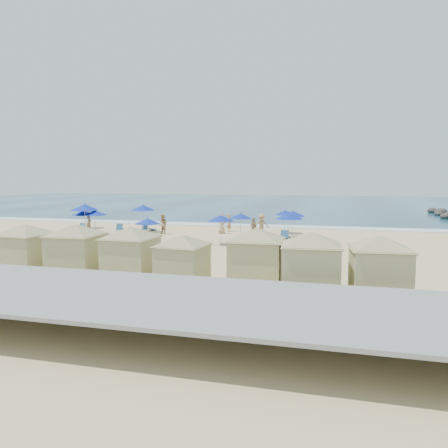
# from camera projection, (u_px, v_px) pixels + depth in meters

# --- Properties ---
(ground) EXTENTS (160.00, 160.00, 0.00)m
(ground) POSITION_uv_depth(u_px,v_px,m) (165.00, 249.00, 29.62)
(ground) COLOR #DABE8A
(ground) RESTS_ON ground
(ocean) EXTENTS (160.00, 80.00, 0.06)m
(ocean) POSITION_uv_depth(u_px,v_px,m) (278.00, 203.00, 82.46)
(ocean) COLOR navy
(ocean) RESTS_ON ground
(surf_line) EXTENTS (160.00, 2.50, 0.08)m
(surf_line) POSITION_uv_depth(u_px,v_px,m) (224.00, 225.00, 44.51)
(surf_line) COLOR white
(surf_line) RESTS_ON ground
(seawall) EXTENTS (160.00, 6.10, 1.22)m
(seawall) POSITION_uv_depth(u_px,v_px,m) (27.00, 287.00, 16.59)
(seawall) COLOR gray
(seawall) RESTS_ON ground
(trash_bin) EXTENTS (0.95, 0.95, 0.79)m
(trash_bin) POSITION_uv_depth(u_px,v_px,m) (131.00, 256.00, 24.82)
(trash_bin) COLOR black
(trash_bin) RESTS_ON ground
(cabana_0) EXTENTS (4.49, 4.49, 2.83)m
(cabana_0) POSITION_uv_depth(u_px,v_px,m) (26.00, 244.00, 21.14)
(cabana_0) COLOR #BEB682
(cabana_0) RESTS_ON ground
(cabana_1) EXTENTS (4.63, 4.63, 2.91)m
(cabana_1) POSITION_uv_depth(u_px,v_px,m) (76.00, 245.00, 20.46)
(cabana_1) COLOR #BEB682
(cabana_1) RESTS_ON ground
(cabana_2) EXTENTS (4.55, 4.55, 2.86)m
(cabana_2) POSITION_uv_depth(u_px,v_px,m) (131.00, 248.00, 19.84)
(cabana_2) COLOR #BEB682
(cabana_2) RESTS_ON ground
(cabana_3) EXTENTS (4.14, 4.14, 2.61)m
(cabana_3) POSITION_uv_depth(u_px,v_px,m) (182.00, 255.00, 18.77)
(cabana_3) COLOR #BEB682
(cabana_3) RESTS_ON ground
(cabana_4) EXTENTS (4.69, 4.69, 2.95)m
(cabana_4) POSITION_uv_depth(u_px,v_px,m) (256.00, 251.00, 18.65)
(cabana_4) COLOR #BEB682
(cabana_4) RESTS_ON ground
(cabana_5) EXTENTS (4.67, 4.67, 2.94)m
(cabana_5) POSITION_uv_depth(u_px,v_px,m) (311.00, 257.00, 17.25)
(cabana_5) COLOR #BEB682
(cabana_5) RESTS_ON ground
(cabana_6) EXTENTS (4.55, 4.55, 2.87)m
(cabana_6) POSITION_uv_depth(u_px,v_px,m) (380.00, 260.00, 16.70)
(cabana_6) COLOR #BEB682
(cabana_6) RESTS_ON ground
(umbrella_0) EXTENTS (1.81, 1.81, 2.06)m
(umbrella_0) POSITION_uv_depth(u_px,v_px,m) (83.00, 213.00, 37.72)
(umbrella_0) COLOR #A5A8AD
(umbrella_0) RESTS_ON ground
(umbrella_1) EXTENTS (1.93, 1.93, 2.20)m
(umbrella_1) POSITION_uv_depth(u_px,v_px,m) (95.00, 213.00, 36.45)
(umbrella_1) COLOR #A5A8AD
(umbrella_1) RESTS_ON ground
(umbrella_2) EXTENTS (1.87, 1.87, 2.13)m
(umbrella_2) POSITION_uv_depth(u_px,v_px,m) (86.00, 209.00, 41.62)
(umbrella_2) COLOR #A5A8AD
(umbrella_2) RESTS_ON ground
(umbrella_3) EXTENTS (2.38, 2.38, 2.71)m
(umbrella_3) POSITION_uv_depth(u_px,v_px,m) (85.00, 207.00, 36.61)
(umbrella_3) COLOR #A5A8AD
(umbrella_3) RESTS_ON ground
(umbrella_4) EXTENTS (2.21, 2.21, 2.51)m
(umbrella_4) POSITION_uv_depth(u_px,v_px,m) (143.00, 208.00, 38.65)
(umbrella_4) COLOR #A5A8AD
(umbrella_4) RESTS_ON ground
(umbrella_5) EXTENTS (1.83, 1.83, 2.08)m
(umbrella_5) POSITION_uv_depth(u_px,v_px,m) (148.00, 221.00, 30.29)
(umbrella_5) COLOR #A5A8AD
(umbrella_5) RESTS_ON ground
(umbrella_6) EXTENTS (1.86, 1.86, 2.11)m
(umbrella_6) POSITION_uv_depth(u_px,v_px,m) (240.00, 216.00, 34.27)
(umbrella_6) COLOR #A5A8AD
(umbrella_6) RESTS_ON ground
(umbrella_7) EXTENTS (1.94, 1.94, 2.21)m
(umbrella_7) POSITION_uv_depth(u_px,v_px,m) (221.00, 218.00, 31.37)
(umbrella_7) COLOR #A5A8AD
(umbrella_7) RESTS_ON ground
(umbrella_8) EXTENTS (1.84, 1.84, 2.10)m
(umbrella_8) POSITION_uv_depth(u_px,v_px,m) (285.00, 213.00, 37.67)
(umbrella_8) COLOR #A5A8AD
(umbrella_8) RESTS_ON ground
(umbrella_9) EXTENTS (1.95, 1.95, 2.22)m
(umbrella_9) POSITION_uv_depth(u_px,v_px,m) (293.00, 214.00, 35.20)
(umbrella_9) COLOR #A5A8AD
(umbrella_9) RESTS_ON ground
(umbrella_10) EXTENTS (2.07, 2.07, 2.35)m
(umbrella_10) POSITION_uv_depth(u_px,v_px,m) (289.00, 216.00, 31.77)
(umbrella_10) COLOR #A5A8AD
(umbrella_10) RESTS_ON ground
(beach_chair_0) EXTENTS (1.00, 1.52, 0.77)m
(beach_chair_0) POSITION_uv_depth(u_px,v_px,m) (85.00, 228.00, 39.47)
(beach_chair_0) COLOR #21537C
(beach_chair_0) RESTS_ON ground
(beach_chair_1) EXTENTS (0.61, 1.30, 0.71)m
(beach_chair_1) POSITION_uv_depth(u_px,v_px,m) (121.00, 228.00, 39.59)
(beach_chair_1) COLOR #21537C
(beach_chair_1) RESTS_ON ground
(beach_chair_2) EXTENTS (1.03, 1.52, 0.77)m
(beach_chair_2) POSITION_uv_depth(u_px,v_px,m) (148.00, 228.00, 39.68)
(beach_chair_2) COLOR #21537C
(beach_chair_2) RESTS_ON ground
(beach_chair_3) EXTENTS (0.64, 1.31, 0.71)m
(beach_chair_3) POSITION_uv_depth(u_px,v_px,m) (181.00, 245.00, 29.64)
(beach_chair_3) COLOR #21537C
(beach_chair_3) RESTS_ON ground
(beach_chair_4) EXTENTS (0.66, 1.22, 0.64)m
(beach_chair_4) POSITION_uv_depth(u_px,v_px,m) (245.00, 244.00, 30.36)
(beach_chair_4) COLOR #21537C
(beach_chair_4) RESTS_ON ground
(beach_chair_5) EXTENTS (0.68, 1.39, 0.75)m
(beach_chair_5) POSITION_uv_depth(u_px,v_px,m) (285.00, 236.00, 34.38)
(beach_chair_5) COLOR #21537C
(beach_chair_5) RESTS_ON ground
(beachgoer_0) EXTENTS (0.70, 0.81, 1.88)m
(beachgoer_0) POSITION_uv_depth(u_px,v_px,m) (89.00, 222.00, 37.94)
(beachgoer_0) COLOR tan
(beachgoer_0) RESTS_ON ground
(beachgoer_1) EXTENTS (1.03, 0.94, 1.73)m
(beachgoer_1) POSITION_uv_depth(u_px,v_px,m) (163.00, 224.00, 37.21)
(beachgoer_1) COLOR tan
(beachgoer_1) RESTS_ON ground
(beachgoer_2) EXTENTS (0.90, 0.97, 1.59)m
(beachgoer_2) POSITION_uv_depth(u_px,v_px,m) (253.00, 228.00, 35.33)
(beachgoer_2) COLOR tan
(beachgoer_2) RESTS_ON ground
(beachgoer_3) EXTENTS (1.36, 1.08, 1.85)m
(beachgoer_3) POSITION_uv_depth(u_px,v_px,m) (262.00, 224.00, 36.54)
(beachgoer_3) COLOR tan
(beachgoer_3) RESTS_ON ground
(beachgoer_4) EXTENTS (0.90, 0.67, 1.67)m
(beachgoer_4) POSITION_uv_depth(u_px,v_px,m) (222.00, 224.00, 37.79)
(beachgoer_4) COLOR tan
(beachgoer_4) RESTS_ON ground
(beachgoer_5) EXTENTS (0.49, 0.65, 1.60)m
(beachgoer_5) POSITION_uv_depth(u_px,v_px,m) (229.00, 223.00, 39.21)
(beachgoer_5) COLOR tan
(beachgoer_5) RESTS_ON ground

